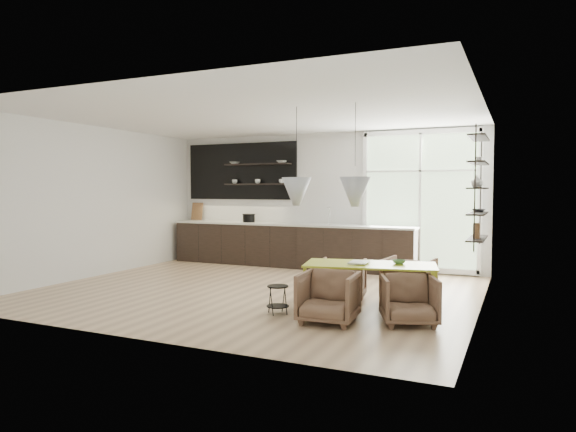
# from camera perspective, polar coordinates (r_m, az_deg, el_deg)

# --- Properties ---
(room) EXTENTS (7.02, 6.01, 2.91)m
(room) POSITION_cam_1_polar(r_m,az_deg,el_deg) (9.23, 2.79, 1.60)
(room) COLOR tan
(room) RESTS_ON ground
(kitchen_run) EXTENTS (5.54, 0.69, 2.75)m
(kitchen_run) POSITION_cam_1_polar(r_m,az_deg,el_deg) (11.24, -0.27, -2.56)
(kitchen_run) COLOR black
(kitchen_run) RESTS_ON ground
(right_shelving) EXTENTS (0.26, 1.22, 1.90)m
(right_shelving) POSITION_cam_1_polar(r_m,az_deg,el_deg) (8.67, 20.34, 2.58)
(right_shelving) COLOR black
(right_shelving) RESTS_ON ground
(dining_table) EXTENTS (1.92, 1.16, 0.65)m
(dining_table) POSITION_cam_1_polar(r_m,az_deg,el_deg) (7.23, 9.11, -5.61)
(dining_table) COLOR #A7B321
(dining_table) RESTS_ON ground
(armchair_back_left) EXTENTS (0.79, 0.81, 0.63)m
(armchair_back_left) POSITION_cam_1_polar(r_m,az_deg,el_deg) (7.86, 6.05, -7.04)
(armchair_back_left) COLOR brown
(armchair_back_left) RESTS_ON ground
(armchair_back_right) EXTENTS (0.77, 0.79, 0.66)m
(armchair_back_right) POSITION_cam_1_polar(r_m,az_deg,el_deg) (8.03, 13.31, -6.82)
(armchair_back_right) COLOR brown
(armchair_back_right) RESTS_ON ground
(armchair_front_left) EXTENTS (0.75, 0.76, 0.65)m
(armchair_front_left) POSITION_cam_1_polar(r_m,az_deg,el_deg) (6.56, 4.50, -8.99)
(armchair_front_left) COLOR brown
(armchair_front_left) RESTS_ON ground
(armchair_front_right) EXTENTS (0.86, 0.87, 0.62)m
(armchair_front_right) POSITION_cam_1_polar(r_m,az_deg,el_deg) (6.64, 13.30, -9.07)
(armchair_front_right) COLOR brown
(armchair_front_right) RESTS_ON ground
(wire_stool) EXTENTS (0.31, 0.31, 0.39)m
(wire_stool) POSITION_cam_1_polar(r_m,az_deg,el_deg) (7.01, -1.15, -8.84)
(wire_stool) COLOR black
(wire_stool) RESTS_ON ground
(table_book) EXTENTS (0.26, 0.34, 0.03)m
(table_book) POSITION_cam_1_polar(r_m,az_deg,el_deg) (7.25, 6.93, -5.10)
(table_book) COLOR white
(table_book) RESTS_ON dining_table
(table_bowl) EXTENTS (0.18, 0.18, 0.06)m
(table_bowl) POSITION_cam_1_polar(r_m,az_deg,el_deg) (7.28, 12.22, -5.00)
(table_bowl) COLOR #467146
(table_bowl) RESTS_ON dining_table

